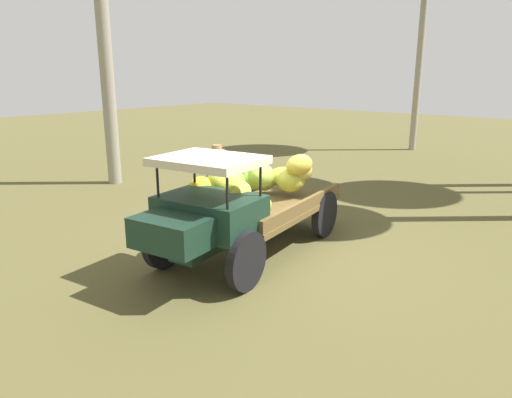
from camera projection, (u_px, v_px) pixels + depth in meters
ground_plane at (253, 252)px, 8.53m from camera, size 60.00×60.00×0.00m
truck at (240, 202)px, 8.14m from camera, size 4.59×2.20×1.89m
farmer at (218, 180)px, 9.83m from camera, size 0.53×0.46×1.69m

